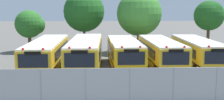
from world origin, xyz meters
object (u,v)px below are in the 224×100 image
Objects in this scene: school_bus_2 at (124,53)px; tree_0 at (31,24)px; tree_3 at (210,15)px; school_bus_3 at (160,52)px; school_bus_4 at (197,52)px; tree_1 at (84,11)px; school_bus_0 at (47,53)px; school_bus_1 at (86,53)px; tree_2 at (140,13)px.

tree_0 reaches higher than school_bus_2.
tree_3 is (10.36, 7.76, 3.02)m from school_bus_2.
school_bus_3 is 1.63× the size of tree_3.
school_bus_4 is 15.02m from tree_1.
tree_3 is at bearing -144.81° from school_bus_2.
school_bus_0 is 1.00× the size of school_bus_1.
school_bus_2 is 11.72m from tree_1.
school_bus_3 is 16.40m from tree_0.
school_bus_1 is 11.12m from tree_1.
school_bus_1 is at bearing 0.54° from school_bus_3.
tree_1 is at bearing -84.83° from school_bus_1.
tree_3 is at bearing -10.70° from tree_1.
tree_2 is at bearing -87.08° from school_bus_3.
tree_1 reaches higher than school_bus_0.
school_bus_2 is 1.55× the size of tree_3.
tree_0 is 20.62m from tree_3.
school_bus_2 is 6.51m from school_bus_4.
tree_2 reaches higher than school_bus_0.
school_bus_0 is 6.63m from school_bus_2.
school_bus_0 is at bearing -1.82° from school_bus_3.
tree_2 is (5.88, 8.57, 3.11)m from school_bus_1.
school_bus_2 is (3.32, 0.10, -0.05)m from school_bus_1.
school_bus_3 is (6.50, 0.21, -0.05)m from school_bus_1.
school_bus_0 is 18.83m from tree_3.
tree_2 is (2.55, 8.48, 3.16)m from school_bus_2.
school_bus_3 is 3.33m from school_bus_4.
tree_2 is (12.71, -1.01, 1.28)m from tree_0.
school_bus_1 is at bearing -54.52° from tree_0.
tree_3 reaches higher than tree_0.
school_bus_2 is at bearing 3.48° from school_bus_4.
school_bus_4 is (13.12, 0.10, -0.00)m from school_bus_0.
tree_1 is (-0.67, 10.57, 3.38)m from school_bus_1.
school_bus_1 reaches higher than school_bus_3.
school_bus_0 is 12.75m from tree_2.
school_bus_0 is 10.12m from tree_0.
tree_2 is at bearing -16.98° from tree_1.
tree_2 is (9.17, 8.28, 3.16)m from school_bus_0.
school_bus_3 is 1.36× the size of tree_1.
tree_0 is at bearing -36.45° from school_bus_3.
school_bus_1 is 16.06m from tree_3.
school_bus_3 is (9.80, -0.08, 0.00)m from school_bus_0.
tree_3 is (16.98, 7.56, 3.02)m from school_bus_0.
tree_1 is (-10.49, 10.18, 3.44)m from school_bus_4.
tree_1 is at bearing -104.23° from school_bus_0.
tree_0 is at bearing 175.19° from tree_3.
tree_1 reaches higher than tree_3.
school_bus_2 is at bearing -69.13° from tree_1.
tree_1 is at bearing 163.02° from tree_2.
school_bus_0 is 1.52× the size of tree_1.
tree_3 reaches higher than school_bus_1.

